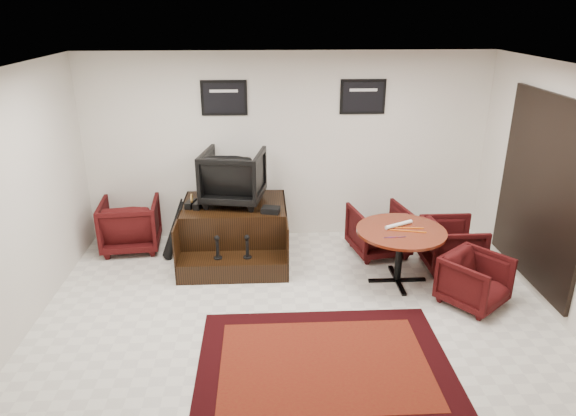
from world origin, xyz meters
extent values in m
plane|color=beige|center=(0.00, 0.00, 0.00)|extent=(6.00, 6.00, 0.00)
cube|color=beige|center=(0.00, 2.50, 1.40)|extent=(6.00, 0.02, 2.80)
cube|color=beige|center=(0.00, -2.50, 1.40)|extent=(6.00, 0.02, 2.80)
cube|color=beige|center=(-3.00, 0.00, 1.40)|extent=(0.02, 5.00, 2.80)
cube|color=white|center=(0.00, 0.00, 2.80)|extent=(6.00, 5.00, 0.02)
cube|color=black|center=(2.97, 0.70, 1.30)|extent=(0.05, 1.90, 2.30)
cube|color=black|center=(2.96, 0.70, 1.30)|extent=(0.02, 1.72, 2.12)
cube|color=black|center=(2.97, 0.70, 1.30)|extent=(0.03, 0.05, 2.12)
cube|color=black|center=(-0.90, 2.48, 2.15)|extent=(0.66, 0.03, 0.50)
cube|color=black|center=(-0.90, 2.46, 2.15)|extent=(0.58, 0.01, 0.42)
cube|color=silver|center=(-0.90, 2.46, 2.25)|extent=(0.40, 0.00, 0.04)
cube|color=black|center=(1.10, 2.48, 2.15)|extent=(0.66, 0.03, 0.50)
cube|color=black|center=(1.10, 2.46, 2.15)|extent=(0.58, 0.01, 0.42)
cube|color=silver|center=(1.10, 2.46, 2.25)|extent=(0.40, 0.00, 0.04)
cube|color=black|center=(0.22, -0.73, 0.00)|extent=(2.55, 1.91, 0.01)
cube|color=#5D110D|center=(0.22, -0.73, 0.01)|extent=(2.09, 1.46, 0.01)
cube|color=black|center=(-0.78, 1.90, 0.38)|extent=(1.46, 1.08, 0.76)
cube|color=black|center=(-0.78, 1.14, 0.14)|extent=(1.46, 0.43, 0.27)
cube|color=black|center=(-1.51, 1.69, 0.38)|extent=(0.02, 1.51, 0.76)
cube|color=black|center=(-0.06, 1.69, 0.38)|extent=(0.02, 1.51, 0.76)
cylinder|color=black|center=(-0.98, 1.14, 0.28)|extent=(0.11, 0.11, 0.02)
cylinder|color=black|center=(-0.98, 1.14, 0.41)|extent=(0.04, 0.04, 0.24)
sphere|color=black|center=(-0.98, 1.14, 0.57)|extent=(0.07, 0.07, 0.07)
cylinder|color=black|center=(-0.59, 1.14, 0.28)|extent=(0.11, 0.11, 0.02)
cylinder|color=black|center=(-0.59, 1.14, 0.41)|extent=(0.04, 0.04, 0.24)
sphere|color=black|center=(-0.59, 1.14, 0.57)|extent=(0.07, 0.07, 0.07)
imported|color=black|center=(-0.78, 1.95, 1.18)|extent=(0.95, 0.90, 0.84)
cube|color=black|center=(-1.38, 1.79, 0.80)|extent=(0.15, 0.26, 0.09)
cube|color=black|center=(-1.26, 1.76, 0.80)|extent=(0.15, 0.26, 0.09)
cube|color=black|center=(-0.27, 1.51, 0.80)|extent=(0.27, 0.22, 0.08)
imported|color=black|center=(-2.33, 2.10, 0.42)|extent=(0.88, 0.83, 0.83)
cylinder|color=#46100A|center=(1.37, 0.90, 0.72)|extent=(1.13, 1.13, 0.04)
cylinder|color=black|center=(1.37, 0.90, 0.37)|extent=(0.09, 0.09, 0.67)
cube|color=black|center=(1.37, 0.90, 0.02)|extent=(0.76, 0.06, 0.03)
cube|color=black|center=(1.37, 0.90, 0.02)|extent=(0.06, 0.76, 0.03)
imported|color=black|center=(1.29, 1.76, 0.39)|extent=(0.88, 0.85, 0.78)
imported|color=black|center=(2.19, 1.24, 0.38)|extent=(0.69, 0.73, 0.75)
imported|color=black|center=(2.14, 0.32, 0.35)|extent=(0.92, 0.91, 0.69)
cylinder|color=white|center=(1.36, 1.01, 0.76)|extent=(0.40, 0.24, 0.05)
cylinder|color=orange|center=(1.44, 0.85, 0.74)|extent=(0.44, 0.12, 0.01)
cylinder|color=orange|center=(1.44, 0.95, 0.74)|extent=(0.45, 0.06, 0.01)
cylinder|color=#4C1933|center=(1.14, 0.68, 0.74)|extent=(0.10, 0.03, 0.01)
cylinder|color=#4C1933|center=(1.20, 0.68, 0.74)|extent=(0.10, 0.03, 0.01)
cylinder|color=#4C1933|center=(1.26, 0.68, 0.74)|extent=(0.10, 0.03, 0.01)
cylinder|color=#4C1933|center=(1.32, 0.68, 0.74)|extent=(0.10, 0.03, 0.01)
camera|label=1|loc=(-0.36, -4.94, 3.37)|focal=32.00mm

